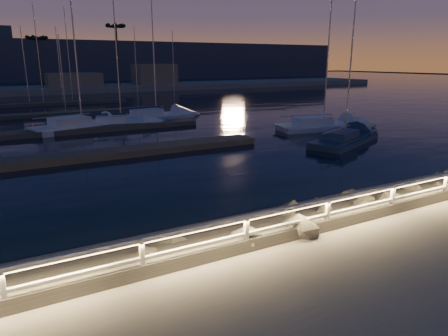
{
  "coord_description": "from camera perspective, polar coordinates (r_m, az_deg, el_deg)",
  "views": [
    {
      "loc": [
        -4.49,
        -8.74,
        5.19
      ],
      "look_at": [
        2.48,
        4.0,
        1.28
      ],
      "focal_mm": 32.0,
      "sensor_mm": 36.0,
      "label": 1
    }
  ],
  "objects": [
    {
      "name": "sailboat_l",
      "position": [
        41.73,
        -9.92,
        7.44
      ],
      "size": [
        8.36,
        3.35,
        13.76
      ],
      "rotation": [
        0.0,
        0.0,
        0.11
      ],
      "color": "white",
      "rests_on": "ground"
    },
    {
      "name": "sailboat_h",
      "position": [
        35.77,
        13.69,
        6.02
      ],
      "size": [
        8.83,
        4.11,
        14.41
      ],
      "rotation": [
        0.0,
        0.0,
        -0.19
      ],
      "color": "white",
      "rests_on": "ground"
    },
    {
      "name": "sailboat_c",
      "position": [
        36.61,
        -19.93,
        5.77
      ],
      "size": [
        8.72,
        4.78,
        14.27
      ],
      "rotation": [
        0.0,
        0.0,
        0.3
      ],
      "color": "white",
      "rests_on": "ground"
    },
    {
      "name": "far_shore",
      "position": [
        83.05,
        -26.06,
        10.2
      ],
      "size": [
        160.0,
        14.0,
        5.2
      ],
      "color": "gray",
      "rests_on": "ground"
    },
    {
      "name": "palm_right",
      "position": [
        83.5,
        -15.22,
        18.59
      ],
      "size": [
        3.0,
        3.0,
        12.2
      ],
      "color": "#4C3923",
      "rests_on": "ground"
    },
    {
      "name": "riprap",
      "position": [
        15.49,
        18.55,
        -5.72
      ],
      "size": [
        27.73,
        2.88,
        1.43
      ],
      "color": "#69645A",
      "rests_on": "ground"
    },
    {
      "name": "floating_docks",
      "position": [
        41.86,
        -22.39,
        6.27
      ],
      "size": [
        22.0,
        36.0,
        0.4
      ],
      "color": "#605850",
      "rests_on": "ground"
    },
    {
      "name": "ground",
      "position": [
        11.12,
        -1.34,
        -12.78
      ],
      "size": [
        400.0,
        400.0,
        0.0
      ],
      "primitive_type": "plane",
      "color": "gray",
      "rests_on": "ground"
    },
    {
      "name": "sailboat_d",
      "position": [
        30.03,
        16.71,
        4.09
      ],
      "size": [
        8.07,
        5.07,
        13.29
      ],
      "rotation": [
        0.0,
        0.0,
        0.4
      ],
      "color": "navy",
      "rests_on": "ground"
    },
    {
      "name": "palm_center",
      "position": [
        82.08,
        -25.19,
        16.22
      ],
      "size": [
        3.0,
        3.0,
        9.7
      ],
      "color": "#4C3923",
      "rests_on": "ground"
    },
    {
      "name": "harbor_water",
      "position": [
        40.68,
        -22.1,
        5.26
      ],
      "size": [
        400.0,
        440.0,
        0.6
      ],
      "color": "black",
      "rests_on": "ground"
    },
    {
      "name": "guard_rail",
      "position": [
        10.75,
        -1.69,
        -9.21
      ],
      "size": [
        44.11,
        0.12,
        1.06
      ],
      "color": "silver",
      "rests_on": "ground"
    },
    {
      "name": "sailboat_g",
      "position": [
        37.49,
        -14.76,
        6.3
      ],
      "size": [
        7.27,
        3.44,
        11.91
      ],
      "rotation": [
        0.0,
        0.0,
        -0.2
      ],
      "color": "white",
      "rests_on": "ground"
    }
  ]
}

